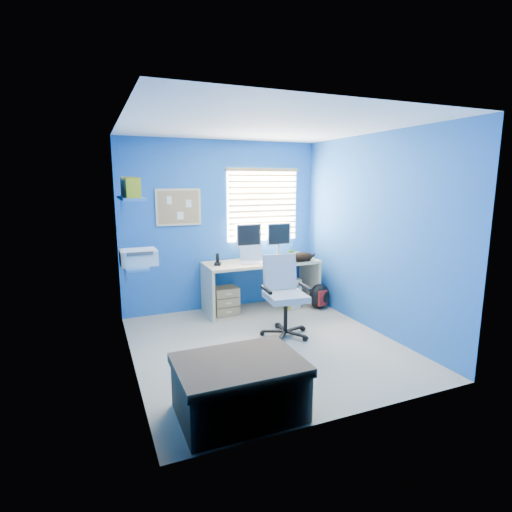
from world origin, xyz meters
name	(u,v)px	position (x,y,z in m)	size (l,w,h in m)	color
floor	(265,345)	(0.00, 0.00, 0.00)	(3.00, 3.20, 0.00)	#C2B498
ceiling	(266,125)	(0.00, 0.00, 2.50)	(3.00, 3.20, 0.00)	white
wall_back	(222,226)	(0.00, 1.60, 1.25)	(3.00, 0.01, 2.50)	blue
wall_front	(351,269)	(0.00, -1.60, 1.25)	(3.00, 0.01, 2.50)	blue
wall_left	(127,249)	(-1.50, 0.00, 1.25)	(0.01, 3.20, 2.50)	blue
wall_right	(373,234)	(1.50, 0.00, 1.25)	(0.01, 3.20, 2.50)	blue
desk	(261,285)	(0.49, 1.26, 0.37)	(1.71, 0.65, 0.74)	#DABF79
laptop	(252,255)	(0.32, 1.20, 0.85)	(0.33, 0.26, 0.22)	silver
monitor_left	(248,241)	(0.38, 1.50, 1.01)	(0.40, 0.12, 0.54)	silver
monitor_right	(278,240)	(0.85, 1.43, 1.01)	(0.40, 0.12, 0.54)	silver
phone	(218,259)	(-0.19, 1.24, 0.82)	(0.09, 0.11, 0.17)	black
mug	(291,253)	(1.09, 1.44, 0.79)	(0.10, 0.09, 0.10)	#306D2D
cd_spindle	(296,254)	(1.16, 1.40, 0.78)	(0.13, 0.13, 0.07)	silver
cat	(301,257)	(1.03, 1.03, 0.81)	(0.38, 0.20, 0.14)	black
tower_pc	(289,291)	(0.96, 1.27, 0.23)	(0.19, 0.44, 0.45)	beige
drawer_boxes	(226,300)	(-0.08, 1.25, 0.20)	(0.35, 0.28, 0.41)	tan
yellow_book	(286,302)	(0.82, 1.07, 0.12)	(0.03, 0.17, 0.24)	yellow
backpack	(319,296)	(1.32, 0.95, 0.19)	(0.33, 0.25, 0.38)	black
bed_corner	(239,387)	(-0.78, -1.22, 0.24)	(0.99, 0.70, 0.48)	#4A3626
office_chair	(284,306)	(0.35, 0.22, 0.37)	(0.64, 0.64, 1.00)	black
window_blinds	(263,205)	(0.65, 1.57, 1.55)	(1.15, 0.05, 1.10)	white
corkboard	(179,207)	(-0.65, 1.58, 1.55)	(0.64, 0.02, 0.52)	#DABF79
wall_shelves	(134,223)	(-1.35, 0.75, 1.43)	(0.42, 0.90, 1.05)	#4481C4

